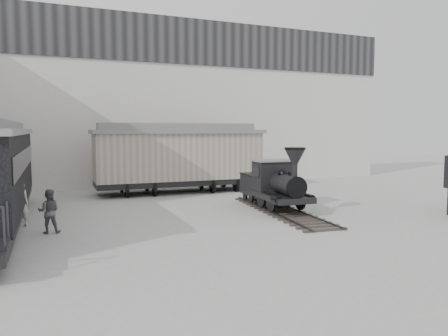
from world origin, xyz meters
name	(u,v)px	position (x,y,z in m)	size (l,w,h in m)	color
ground	(268,229)	(0.00, 0.00, 0.00)	(90.00, 90.00, 0.00)	#9E9E9B
north_wall	(162,102)	(0.00, 14.98, 5.55)	(34.00, 2.51, 11.00)	silver
locomotive	(276,187)	(2.25, 3.39, 1.07)	(2.65, 8.32, 2.89)	#2C2421
boxcar	(179,156)	(-0.20, 10.61, 2.14)	(10.07, 3.42, 4.09)	black
visitor_a	(20,204)	(-8.51, 4.06, 0.87)	(0.64, 0.42, 1.75)	#B7B8AB
visitor_b	(49,211)	(-7.53, 2.55, 0.79)	(0.77, 0.60, 1.58)	#515053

